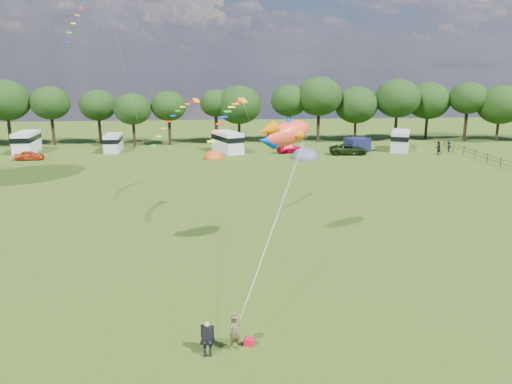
{
  "coord_description": "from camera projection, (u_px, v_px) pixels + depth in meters",
  "views": [
    {
      "loc": [
        -2.87,
        -23.21,
        12.0
      ],
      "look_at": [
        0.0,
        8.0,
        4.0
      ],
      "focal_mm": 35.0,
      "sensor_mm": 36.0,
      "label": 1
    }
  ],
  "objects": [
    {
      "name": "campervan_a",
      "position": [
        27.0,
        141.0,
        70.24
      ],
      "size": [
        2.75,
        5.97,
        2.88
      ],
      "rotation": [
        0.0,
        0.0,
        1.61
      ],
      "color": "silver",
      "rests_on": "ground"
    },
    {
      "name": "streamer_kite_a",
      "position": [
        88.0,
        4.0,
        46.78
      ],
      "size": [
        3.26,
        5.51,
        5.73
      ],
      "rotation": [
        0.0,
        0.0,
        0.79
      ],
      "color": "yellow",
      "rests_on": "ground"
    },
    {
      "name": "car_a",
      "position": [
        29.0,
        155.0,
        64.66
      ],
      "size": [
        3.77,
        1.75,
        1.22
      ],
      "primitive_type": "imported",
      "rotation": [
        0.0,
        0.0,
        1.66
      ],
      "color": "#BD3813",
      "rests_on": "ground"
    },
    {
      "name": "campervan_b",
      "position": [
        113.0,
        142.0,
        71.14
      ],
      "size": [
        2.24,
        5.01,
        2.43
      ],
      "rotation": [
        0.0,
        0.0,
        1.6
      ],
      "color": "#B7B7B9",
      "rests_on": "ground"
    },
    {
      "name": "streamer_kite_b",
      "position": [
        179.0,
        114.0,
        44.62
      ],
      "size": [
        4.26,
        4.61,
        3.78
      ],
      "rotation": [
        0.0,
        0.0,
        0.61
      ],
      "color": "#FFA000",
      "rests_on": "ground"
    },
    {
      "name": "awning_navy",
      "position": [
        357.0,
        145.0,
        71.14
      ],
      "size": [
        3.65,
        3.27,
        1.91
      ],
      "primitive_type": "cube",
      "rotation": [
        0.0,
        0.0,
        0.3
      ],
      "color": "#13173A",
      "rests_on": "ground"
    },
    {
      "name": "kite_bag",
      "position": [
        249.0,
        342.0,
        21.95
      ],
      "size": [
        0.54,
        0.46,
        0.33
      ],
      "primitive_type": "cube",
      "rotation": [
        0.0,
        0.0,
        -0.38
      ],
      "color": "red",
      "rests_on": "ground"
    },
    {
      "name": "walker_b",
      "position": [
        448.0,
        147.0,
        70.31
      ],
      "size": [
        1.14,
        0.89,
        1.6
      ],
      "primitive_type": "imported",
      "rotation": [
        0.0,
        0.0,
        3.61
      ],
      "color": "black",
      "rests_on": "ground"
    },
    {
      "name": "campervan_c",
      "position": [
        228.0,
        141.0,
        70.37
      ],
      "size": [
        4.53,
        6.4,
        2.89
      ],
      "rotation": [
        0.0,
        0.0,
        1.96
      ],
      "color": "silver",
      "rests_on": "ground"
    },
    {
      "name": "ground_plane",
      "position": [
        270.0,
        306.0,
        25.62
      ],
      "size": [
        180.0,
        180.0,
        0.0
      ],
      "primitive_type": "plane",
      "color": "black",
      "rests_on": "ground"
    },
    {
      "name": "campervan_d",
      "position": [
        401.0,
        140.0,
        71.96
      ],
      "size": [
        4.54,
        6.2,
        2.8
      ],
      "rotation": [
        0.0,
        0.0,
        1.15
      ],
      "color": "#BCBBBD",
      "rests_on": "ground"
    },
    {
      "name": "tree_line",
      "position": [
        262.0,
        102.0,
        77.58
      ],
      "size": [
        102.98,
        10.98,
        10.27
      ],
      "color": "black",
      "rests_on": "ground"
    },
    {
      "name": "walker_a",
      "position": [
        438.0,
        148.0,
        68.44
      ],
      "size": [
        1.01,
        0.74,
        1.88
      ],
      "primitive_type": "imported",
      "rotation": [
        0.0,
        0.0,
        3.35
      ],
      "color": "black",
      "rests_on": "ground"
    },
    {
      "name": "kite_flyer",
      "position": [
        235.0,
        333.0,
        21.48
      ],
      "size": [
        0.68,
        0.58,
        1.58
      ],
      "primitive_type": "imported",
      "rotation": [
        0.0,
        0.0,
        0.42
      ],
      "color": "brown",
      "rests_on": "ground"
    },
    {
      "name": "camp_chair",
      "position": [
        207.0,
        333.0,
        21.36
      ],
      "size": [
        0.68,
        0.69,
        1.41
      ],
      "rotation": [
        0.0,
        0.0,
        -0.23
      ],
      "color": "#99999E",
      "rests_on": "ground"
    },
    {
      "name": "car_c",
      "position": [
        291.0,
        148.0,
        70.15
      ],
      "size": [
        4.33,
        2.84,
        1.2
      ],
      "primitive_type": "imported",
      "rotation": [
        0.0,
        0.0,
        1.89
      ],
      "color": "#B40325",
      "rests_on": "ground"
    },
    {
      "name": "fence",
      "position": [
        494.0,
        159.0,
        61.57
      ],
      "size": [
        0.12,
        33.12,
        1.2
      ],
      "color": "#472D19",
      "rests_on": "ground"
    },
    {
      "name": "tent_orange",
      "position": [
        214.0,
        158.0,
        65.83
      ],
      "size": [
        2.79,
        3.06,
        2.19
      ],
      "color": "#BA4315",
      "rests_on": "ground"
    },
    {
      "name": "streamer_kite_c",
      "position": [
        230.0,
        112.0,
        37.08
      ],
      "size": [
        3.25,
        4.97,
        2.83
      ],
      "rotation": [
        0.0,
        0.0,
        0.55
      ],
      "color": "orange",
      "rests_on": "ground"
    },
    {
      "name": "fish_kite",
      "position": [
        284.0,
        134.0,
        31.77
      ],
      "size": [
        4.23,
        3.04,
        2.27
      ],
      "rotation": [
        0.0,
        -0.21,
        0.5
      ],
      "color": "#F54024",
      "rests_on": "ground"
    },
    {
      "name": "car_d",
      "position": [
        348.0,
        149.0,
        68.69
      ],
      "size": [
        5.45,
        2.73,
        1.45
      ],
      "primitive_type": "imported",
      "rotation": [
        0.0,
        0.0,
        1.51
      ],
      "color": "black",
      "rests_on": "ground"
    },
    {
      "name": "tent_greyblue",
      "position": [
        305.0,
        158.0,
        66.0
      ],
      "size": [
        3.75,
        4.11,
        2.79
      ],
      "color": "#494F63",
      "rests_on": "ground"
    }
  ]
}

